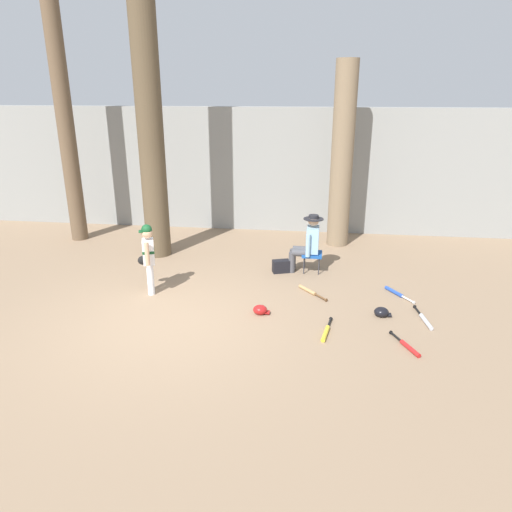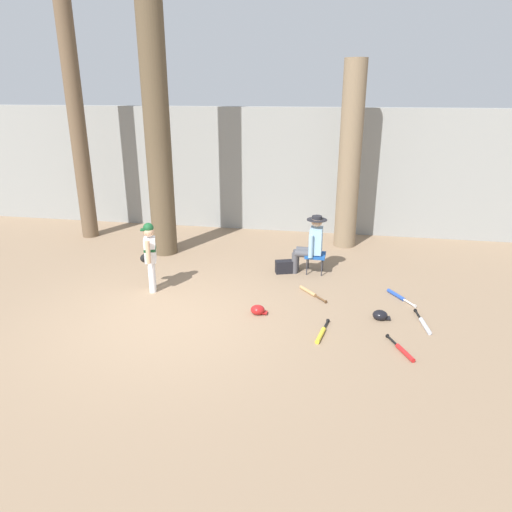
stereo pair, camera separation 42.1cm
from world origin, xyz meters
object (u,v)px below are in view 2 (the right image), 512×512
Objects in this scene: folding_stool at (315,256)px; bat_blue_youth at (398,296)px; tree_near_player at (157,122)px; seated_spectator at (311,243)px; young_ballplayer at (150,252)px; bat_wood_tan at (310,292)px; bat_red_barrel at (403,351)px; batting_helmet_black at (380,315)px; bat_aluminum_silver at (424,324)px; batting_helmet_red at (258,310)px; bat_yellow_trainer at (321,334)px; tree_behind_spectator at (349,169)px; handbag_beside_stool at (284,267)px; tree_far_left at (78,132)px.

folding_stool reaches higher than bat_blue_youth.
tree_near_player is 5.43× the size of seated_spectator.
young_ballplayer is 2.11× the size of bat_wood_tan.
batting_helmet_black reaches higher than bat_red_barrel.
bat_aluminum_silver is 2.84× the size of batting_helmet_red.
batting_helmet_black is (2.00, 0.17, 0.00)m from batting_helmet_red.
seated_spectator is (3.36, -0.65, -2.25)m from tree_near_player.
tree_near_player is at bearing 169.07° from seated_spectator.
bat_aluminum_silver is 1.29× the size of bat_wood_tan.
young_ballplayer is 1.75× the size of bat_yellow_trainer.
bat_aluminum_silver is 1.20× the size of bat_blue_youth.
folding_stool is at bearing 68.16° from batting_helmet_red.
tree_behind_spectator reaches higher than folding_stool.
tree_near_player is at bearing 104.23° from young_ballplayer.
batting_helmet_red reaches higher than bat_aluminum_silver.
young_ballplayer is at bearing 173.20° from bat_aluminum_silver.
tree_near_player is 19.16× the size of handbag_beside_stool.
folding_stool reaches higher than bat_yellow_trainer.
tree_behind_spectator is 15.12× the size of batting_helmet_black.
seated_spectator is 2.69m from bat_yellow_trainer.
bat_aluminum_silver is 0.68m from batting_helmet_black.
bat_yellow_trainer is at bearing -141.92° from batting_helmet_black.
folding_stool is 2.63m from bat_yellow_trainer.
tree_far_left reaches higher than handbag_beside_stool.
young_ballplayer is 0.22× the size of tree_far_left.
seated_spectator reaches higher than bat_yellow_trainer.
folding_stool is 0.34× the size of seated_spectator.
bat_blue_youth is (4.49, 0.46, -0.71)m from young_ballplayer.
seated_spectator is at bearing 149.90° from bat_blue_youth.
batting_helmet_red is (-0.80, -0.96, 0.04)m from bat_wood_tan.
young_ballplayer is 4.64× the size of batting_helmet_red.
batting_helmet_black is at bearing 38.08° from bat_yellow_trainer.
batting_helmet_red is at bearing -175.24° from batting_helmet_black.
tree_behind_spectator is 12.72× the size of handbag_beside_stool.
tree_behind_spectator is 6.99× the size of bat_wood_tan.
handbag_beside_stool is 1.19× the size of batting_helmet_black.
batting_helmet_red is (-1.40, -3.96, -1.76)m from tree_behind_spectator.
young_ballplayer is 3.48m from bat_yellow_trainer.
folding_stool is 6.40m from tree_far_left.
tree_far_left is at bearing 154.02° from batting_helmet_black.
bat_yellow_trainer is at bearing -20.11° from young_ballplayer.
seated_spectator is 2.01m from bat_blue_youth.
bat_wood_tan and bat_red_barrel have the same top height.
folding_stool is 2.75m from bat_aluminum_silver.
handbag_beside_stool is 1.21× the size of batting_helmet_red.
bat_blue_youth is (2.18, -0.84, -0.10)m from handbag_beside_stool.
young_ballplayer is 3.17× the size of folding_stool.
seated_spectator is at bearing 94.33° from bat_wood_tan.
batting_helmet_red is (-0.20, -1.92, -0.06)m from handbag_beside_stool.
tree_far_left reaches higher than bat_yellow_trainer.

